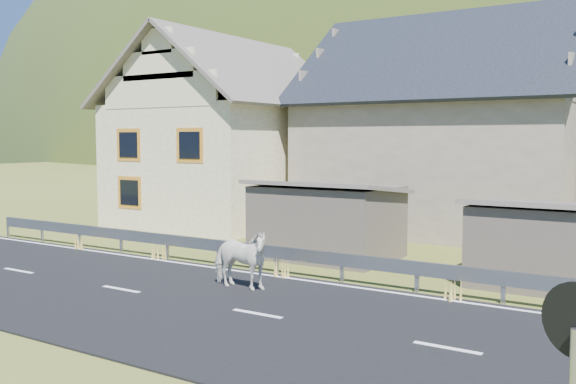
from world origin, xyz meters
The scene contains 11 objects.
ground centered at (0.00, 0.00, 0.00)m, with size 160.00×160.00×0.00m, color #44501A.
road centered at (0.00, 0.00, 0.02)m, with size 60.00×7.00×0.04m, color black.
lane_markings centered at (0.00, 0.00, 0.04)m, with size 60.00×6.60×0.01m, color silver.
guardrail centered at (0.00, 3.68, 0.56)m, with size 28.10×0.09×0.75m.
shed_left centered at (-2.00, 6.50, 1.10)m, with size 4.30×3.30×2.40m, color brown.
shed_right centered at (4.50, 6.00, 1.00)m, with size 3.80×2.90×2.20m, color brown.
house_cream centered at (-10.00, 12.00, 4.36)m, with size 7.80×9.80×8.30m.
house_stone_a centered at (-1.00, 15.00, 4.63)m, with size 10.80×9.80×8.90m.
conifer_patch centered at (-55.00, 110.00, 6.00)m, with size 76.00×50.00×28.00m, color black.
horse centered at (-1.65, 1.58, 0.77)m, with size 1.74×0.79×1.47m, color silver.
traffic_mirror centered at (6.70, -4.71, 1.77)m, with size 0.63×0.33×2.41m.
Camera 1 is at (7.51, -10.52, 3.62)m, focal length 40.00 mm.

